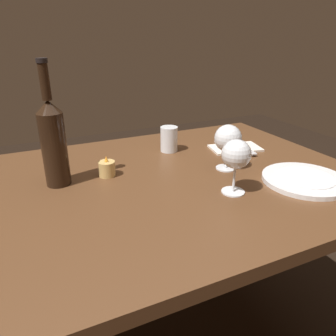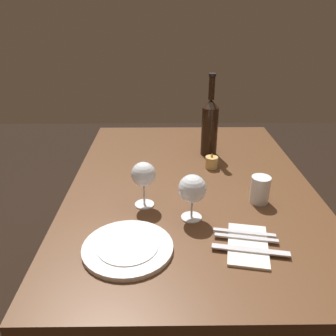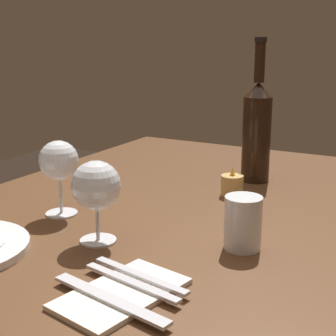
% 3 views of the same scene
% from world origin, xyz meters
% --- Properties ---
extents(dining_table, '(1.30, 0.90, 0.74)m').
position_xyz_m(dining_table, '(0.00, 0.00, 0.65)').
color(dining_table, '#56351E').
rests_on(dining_table, ground).
extents(wine_glass_left, '(0.08, 0.08, 0.16)m').
position_xyz_m(wine_glass_left, '(0.16, -0.17, 0.85)').
color(wine_glass_left, white).
rests_on(wine_glass_left, dining_table).
extents(wine_glass_right, '(0.09, 0.09, 0.15)m').
position_xyz_m(wine_glass_right, '(0.24, -0.01, 0.84)').
color(wine_glass_right, white).
rests_on(wine_glass_right, dining_table).
extents(wine_bottle, '(0.07, 0.07, 0.36)m').
position_xyz_m(wine_bottle, '(-0.28, 0.10, 0.87)').
color(wine_bottle, black).
rests_on(wine_bottle, dining_table).
extents(water_tumbler, '(0.07, 0.07, 0.09)m').
position_xyz_m(water_tumbler, '(0.14, 0.22, 0.78)').
color(water_tumbler, white).
rests_on(water_tumbler, dining_table).
extents(votive_candle, '(0.05, 0.05, 0.07)m').
position_xyz_m(votive_candle, '(-0.13, 0.09, 0.76)').
color(votive_candle, '#DBB266').
rests_on(votive_candle, dining_table).
extents(folded_napkin, '(0.21, 0.14, 0.01)m').
position_xyz_m(folded_napkin, '(0.39, 0.13, 0.74)').
color(folded_napkin, silver).
rests_on(folded_napkin, dining_table).
extents(fork_inner, '(0.05, 0.18, 0.00)m').
position_xyz_m(fork_inner, '(0.36, 0.13, 0.75)').
color(fork_inner, silver).
rests_on(fork_inner, folded_napkin).
extents(fork_outer, '(0.05, 0.18, 0.00)m').
position_xyz_m(fork_outer, '(0.34, 0.13, 0.75)').
color(fork_outer, silver).
rests_on(fork_outer, folded_napkin).
extents(table_knife, '(0.06, 0.21, 0.00)m').
position_xyz_m(table_knife, '(0.42, 0.13, 0.75)').
color(table_knife, silver).
rests_on(table_knife, folded_napkin).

